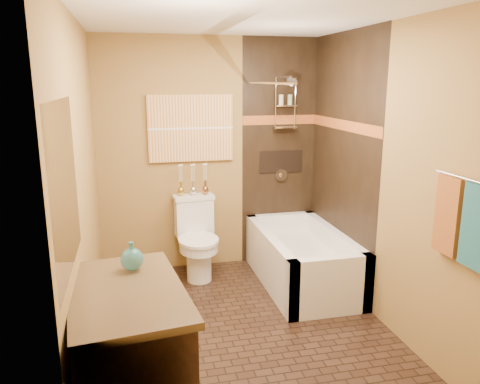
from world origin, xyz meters
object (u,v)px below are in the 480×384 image
object	(u,v)px
toilet	(197,238)
vanity	(129,361)
bathtub	(302,263)
sunset_painting	(191,128)

from	to	relation	value
toilet	vanity	size ratio (longest dim) A/B	0.77
bathtub	vanity	world-z (taller)	vanity
sunset_painting	bathtub	distance (m)	1.82
bathtub	vanity	size ratio (longest dim) A/B	1.37
sunset_painting	toilet	xyz separation A→B (m)	(0.00, -0.27, -1.12)
bathtub	toilet	xyz separation A→B (m)	(-1.01, 0.45, 0.21)
sunset_painting	bathtub	size ratio (longest dim) A/B	0.60
bathtub	vanity	distance (m)	2.45
bathtub	toilet	world-z (taller)	toilet
sunset_painting	vanity	distance (m)	2.77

